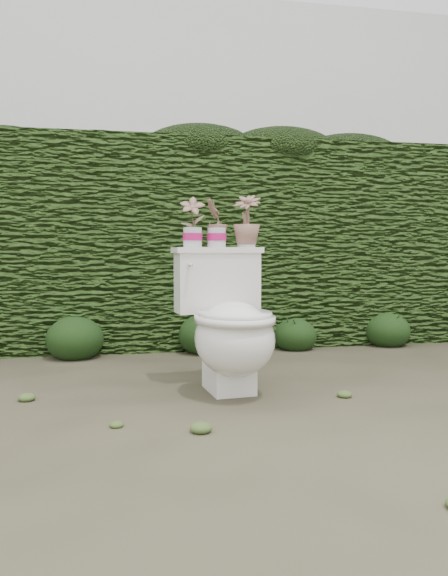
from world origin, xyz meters
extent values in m
plane|color=brown|center=(0.00, 0.00, 0.00)|extent=(60.00, 60.00, 0.00)
cube|color=#385A1E|center=(0.00, 1.60, 0.80)|extent=(8.00, 1.00, 1.60)
cube|color=silver|center=(0.60, 6.00, 2.00)|extent=(8.00, 3.50, 4.00)
cube|color=white|center=(-0.01, -0.08, 0.10)|extent=(0.25, 0.32, 0.20)
ellipsoid|color=white|center=(0.00, -0.18, 0.30)|extent=(0.46, 0.55, 0.39)
cube|color=white|center=(-0.03, 0.14, 0.57)|extent=(0.48, 0.22, 0.34)
cube|color=white|center=(-0.03, 0.14, 0.76)|extent=(0.52, 0.24, 0.03)
cylinder|color=silver|center=(-0.20, 0.03, 0.68)|extent=(0.02, 0.06, 0.02)
sphere|color=silver|center=(-0.20, 0.00, 0.68)|extent=(0.03, 0.03, 0.03)
imported|color=#2B7B26|center=(-0.17, 0.13, 0.91)|extent=(0.16, 0.12, 0.27)
imported|color=#2B7B26|center=(-0.03, 0.14, 0.91)|extent=(0.17, 0.18, 0.26)
imported|color=#2B7B26|center=(0.15, 0.16, 0.92)|extent=(0.22, 0.22, 0.29)
ellipsoid|color=#203C15|center=(-0.88, 1.04, 0.16)|extent=(0.40, 0.40, 0.32)
ellipsoid|color=#203C15|center=(0.05, 1.07, 0.16)|extent=(0.40, 0.40, 0.32)
ellipsoid|color=#203C15|center=(0.75, 1.07, 0.13)|extent=(0.33, 0.33, 0.26)
ellipsoid|color=#203C15|center=(1.52, 1.09, 0.14)|extent=(0.36, 0.36, 0.29)
camera|label=1|loc=(-0.61, -3.00, 0.77)|focal=35.00mm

